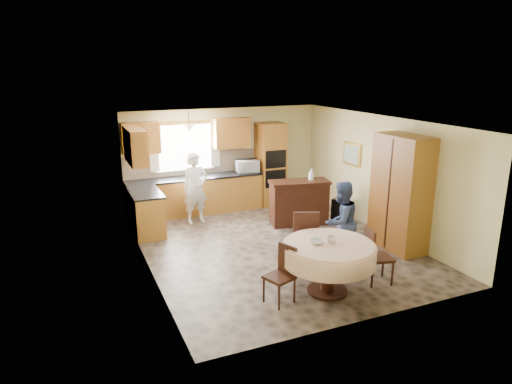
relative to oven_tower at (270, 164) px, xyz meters
The scene contains 36 objects.
floor 3.11m from the oven_tower, 113.15° to the right, with size 5.00×6.00×0.01m, color #6D594C.
ceiling 3.26m from the oven_tower, 113.15° to the right, with size 5.00×6.00×0.01m, color white.
wall_back 1.21m from the oven_tower, 164.91° to the left, with size 5.00×0.02×2.50m, color beige.
wall_front 5.81m from the oven_tower, 101.43° to the right, with size 5.00×0.02×2.50m, color beige.
wall_left 4.54m from the oven_tower, 143.61° to the right, with size 0.02×6.00×2.50m, color beige.
wall_right 3.02m from the oven_tower, 63.35° to the right, with size 0.02×6.00×2.50m, color beige.
window 2.24m from the oven_tower, behind, with size 1.40×0.03×1.10m, color white.
curtain_left 2.97m from the oven_tower, behind, with size 0.22×0.02×1.15m, color white.
curtain_right 1.54m from the oven_tower, behind, with size 0.22×0.02×1.15m, color white.
base_cab_back 2.09m from the oven_tower, behind, with size 3.30×0.60×0.88m, color #B68330.
counter_back 2.01m from the oven_tower, behind, with size 3.30×0.64×0.04m, color black.
base_cab_left 3.52m from the oven_tower, 165.12° to the right, with size 0.60×1.20×0.88m, color #B68330.
counter_left 3.47m from the oven_tower, 165.12° to the right, with size 0.64×1.20×0.04m, color black.
backsplash 2.03m from the oven_tower, behind, with size 3.30×0.02×0.55m, color beige.
wall_cab_left 3.31m from the oven_tower, behind, with size 0.85×0.33×0.72m, color #B0762C.
wall_cab_right 1.32m from the oven_tower, behind, with size 0.90×0.33×0.72m, color #B0762C.
wall_cab_side 3.70m from the oven_tower, 165.67° to the right, with size 0.33×1.20×0.72m, color #B0762C.
oven_tower is the anchor object (origin of this frame).
oven_upper 0.37m from the oven_tower, 90.00° to the right, with size 0.56×0.01×0.45m, color black.
oven_lower 0.44m from the oven_tower, 90.00° to the right, with size 0.56×0.01×0.45m, color black.
pendant 2.40m from the oven_tower, behind, with size 0.36×0.36×0.18m, color beige.
sideboard 1.77m from the oven_tower, 92.06° to the right, with size 1.33×0.55×0.95m, color #3B1B10.
space_heater 2.20m from the oven_tower, 61.86° to the right, with size 0.38×0.26×0.52m, color black.
cupboard 3.83m from the oven_tower, 73.77° to the right, with size 0.59×1.18×2.25m, color #B68330.
dining_table 4.91m from the oven_tower, 104.20° to the right, with size 1.46×1.46×0.83m.
chair_left 5.15m from the oven_tower, 112.87° to the right, with size 0.49×0.49×0.89m.
chair_back 3.98m from the oven_tower, 106.09° to the right, with size 0.61×0.61×1.09m.
chair_right 4.80m from the oven_tower, 93.88° to the right, with size 0.49×0.49×0.94m.
framed_picture 2.16m from the oven_tower, 51.52° to the right, with size 0.06×0.64×0.53m.
microwave 0.67m from the oven_tower, behind, with size 0.56×0.38×0.31m, color silver.
person_sink 2.30m from the oven_tower, 163.21° to the right, with size 0.60×0.39×1.63m, color silver.
person_dining 3.81m from the oven_tower, 95.28° to the right, with size 0.74×0.57×1.51m, color navy.
bowl_sideboard 1.69m from the oven_tower, 99.58° to the right, with size 0.23×0.23×0.06m, color #B2B2B2.
bottle_sideboard 1.69m from the oven_tower, 82.01° to the right, with size 0.12×0.12×0.32m, color silver.
cup_table 4.89m from the oven_tower, 103.84° to the right, with size 0.14×0.14×0.11m, color #B2B2B2.
bowl_table 4.89m from the oven_tower, 106.51° to the right, with size 0.21×0.21×0.07m, color #B2B2B2.
Camera 1 is at (-3.71, -7.69, 3.49)m, focal length 32.00 mm.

